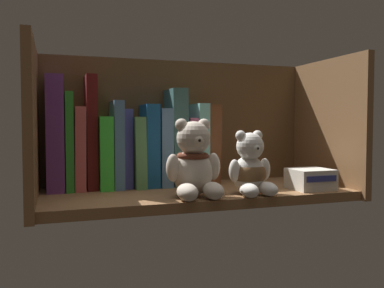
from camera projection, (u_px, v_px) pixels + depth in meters
shelf_board at (197, 194)px, 88.25cm from camera, size 64.61×25.76×2.00cm
shelf_back_panel at (179, 126)px, 100.29cm from camera, size 67.01×1.20×31.53cm
shelf_side_panel_left at (32, 126)px, 76.96cm from camera, size 1.60×28.16×31.53cm
shelf_side_panel_right at (327, 126)px, 98.09cm from camera, size 1.60×28.16×31.53cm
book_0 at (55, 134)px, 87.70cm from camera, size 3.58×12.26×24.33cm
book_1 at (69, 141)px, 88.68cm from camera, size 1.65×12.01×20.91cm
book_2 at (79, 148)px, 89.45cm from camera, size 2.46×11.23×17.87cm
book_3 at (91, 132)px, 90.08cm from camera, size 2.27×10.34×24.71cm
book_4 at (104, 152)px, 91.18cm from camera, size 2.85×13.39×15.79cm
book_5 at (116, 144)px, 91.96cm from camera, size 2.16×12.50×19.27cm
book_6 at (126, 148)px, 92.71cm from camera, size 1.80×9.89×17.49cm
book_7 at (136, 152)px, 93.49cm from camera, size 2.64×13.46×15.80cm
book_8 at (148, 145)px, 94.36cm from camera, size 3.05×11.59×18.61cm
book_9 at (161, 147)px, 95.36cm from camera, size 2.66×12.36×17.68cm
book_10 at (175, 137)px, 96.31cm from camera, size 3.92×11.42×22.31cm
book_11 at (187, 151)px, 97.41cm from camera, size 1.94×12.06×15.62cm
book_12 at (196, 144)px, 98.12cm from camera, size 2.59×11.83×18.94cm
book_13 at (208, 144)px, 99.10cm from camera, size 3.42×9.43×18.80cm
teddy_bear_larger at (194, 164)px, 79.31cm from camera, size 11.06×11.16×15.30cm
teddy_bear_smaller at (250, 169)px, 82.54cm from camera, size 9.50×9.98×12.95cm
small_product_box at (310, 179)px, 88.94cm from camera, size 8.56×7.99×4.45cm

